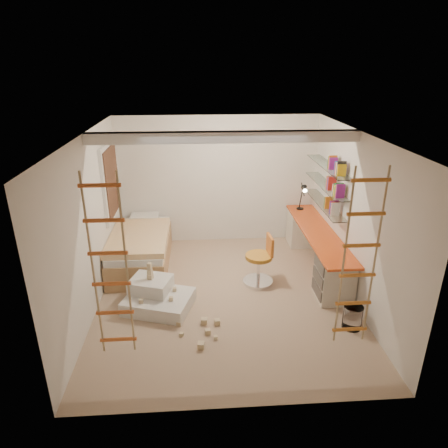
{
  "coord_description": "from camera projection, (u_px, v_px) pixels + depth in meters",
  "views": [
    {
      "loc": [
        -0.4,
        -5.54,
        3.55
      ],
      "look_at": [
        0.0,
        0.3,
        1.15
      ],
      "focal_mm": 32.0,
      "sensor_mm": 36.0,
      "label": 1
    }
  ],
  "objects": [
    {
      "name": "floor",
      "position": [
        225.0,
        296.0,
        6.48
      ],
      "size": [
        4.5,
        4.5,
        0.0
      ],
      "primitive_type": "plane",
      "color": "tan",
      "rests_on": "ground"
    },
    {
      "name": "ceiling_beam",
      "position": [
        224.0,
        137.0,
        5.8
      ],
      "size": [
        4.0,
        0.18,
        0.16
      ],
      "primitive_type": "cube",
      "color": "white",
      "rests_on": "ceiling"
    },
    {
      "name": "window_frame",
      "position": [
        110.0,
        181.0,
        7.15
      ],
      "size": [
        0.06,
        1.15,
        1.35
      ],
      "primitive_type": "cube",
      "color": "white",
      "rests_on": "wall_left"
    },
    {
      "name": "window_blind",
      "position": [
        112.0,
        181.0,
        7.16
      ],
      "size": [
        0.02,
        1.0,
        1.2
      ],
      "primitive_type": "cube",
      "color": "#4C2D1E",
      "rests_on": "window_frame"
    },
    {
      "name": "rope_ladder_left",
      "position": [
        110.0,
        269.0,
        4.21
      ],
      "size": [
        0.41,
        0.04,
        2.13
      ],
      "primitive_type": null,
      "color": "#C74D22",
      "rests_on": "ceiling"
    },
    {
      "name": "rope_ladder_right",
      "position": [
        359.0,
        261.0,
        4.38
      ],
      "size": [
        0.41,
        0.04,
        2.13
      ],
      "primitive_type": null,
      "color": "orange",
      "rests_on": "ceiling"
    },
    {
      "name": "waste_bin",
      "position": [
        353.0,
        317.0,
        5.67
      ],
      "size": [
        0.28,
        0.28,
        0.35
      ],
      "primitive_type": "cylinder",
      "color": "white",
      "rests_on": "floor"
    },
    {
      "name": "desk",
      "position": [
        316.0,
        248.0,
        7.23
      ],
      "size": [
        0.56,
        2.8,
        0.75
      ],
      "color": "#E3501A",
      "rests_on": "floor"
    },
    {
      "name": "shelves",
      "position": [
        326.0,
        185.0,
        7.08
      ],
      "size": [
        0.25,
        1.8,
        0.71
      ],
      "color": "white",
      "rests_on": "wall_right"
    },
    {
      "name": "bed",
      "position": [
        141.0,
        248.0,
        7.39
      ],
      "size": [
        1.02,
        2.0,
        0.69
      ],
      "color": "#AD7F51",
      "rests_on": "floor"
    },
    {
      "name": "task_lamp",
      "position": [
        303.0,
        193.0,
        7.84
      ],
      "size": [
        0.14,
        0.36,
        0.57
      ],
      "color": "black",
      "rests_on": "desk"
    },
    {
      "name": "swivel_chair",
      "position": [
        260.0,
        266.0,
        6.76
      ],
      "size": [
        0.56,
        0.56,
        0.87
      ],
      "color": "#BB7C24",
      "rests_on": "floor"
    },
    {
      "name": "play_platform",
      "position": [
        157.0,
        297.0,
        6.16
      ],
      "size": [
        1.15,
        1.01,
        0.43
      ],
      "color": "silver",
      "rests_on": "floor"
    },
    {
      "name": "toy_blocks",
      "position": [
        179.0,
        307.0,
        5.82
      ],
      "size": [
        1.18,
        1.22,
        0.7
      ],
      "color": "#CCB284",
      "rests_on": "floor"
    },
    {
      "name": "books",
      "position": [
        327.0,
        178.0,
        7.02
      ],
      "size": [
        0.14,
        0.7,
        0.92
      ],
      "color": "white",
      "rests_on": "shelves"
    }
  ]
}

